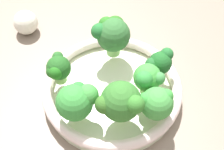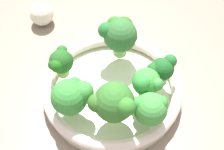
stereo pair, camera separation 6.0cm
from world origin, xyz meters
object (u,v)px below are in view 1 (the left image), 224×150
broccoli_floret_1 (112,34)px  broccoli_floret_3 (157,103)px  broccoli_floret_2 (58,69)px  broccoli_floret_5 (160,63)px  bowl (112,91)px  broccoli_floret_0 (120,102)px  broccoli_floret_6 (77,101)px  broccoli_floret_4 (148,78)px  garlic_bulb (26,22)px

broccoli_floret_1 → broccoli_floret_3: bearing=-151.3°
broccoli_floret_2 → broccoli_floret_5: (2.11, -18.18, 0.04)cm
bowl → broccoli_floret_0: (-6.77, -1.66, 6.42)cm
broccoli_floret_6 → broccoli_floret_4: bearing=-66.3°
bowl → broccoli_floret_2: (0.65, 9.66, 5.26)cm
garlic_bulb → broccoli_floret_5: bearing=-116.9°
bowl → broccoli_floret_0: 9.47cm
broccoli_floret_6 → broccoli_floret_5: bearing=-57.1°
broccoli_floret_3 → garlic_bulb: bearing=49.7°
bowl → broccoli_floret_6: (-6.31, 5.50, 5.69)cm
broccoli_floret_3 → broccoli_floret_6: broccoli_floret_6 is taller
bowl → broccoli_floret_5: broccoli_floret_5 is taller
broccoli_floret_2 → broccoli_floret_6: bearing=-149.1°
broccoli_floret_1 → broccoli_floret_6: size_ratio=1.14×
bowl → broccoli_floret_4: (-1.18, -6.19, 5.68)cm
broccoli_floret_0 → broccoli_floret_1: bearing=7.5°
broccoli_floret_1 → broccoli_floret_5: broccoli_floret_1 is taller
broccoli_floret_6 → broccoli_floret_3: bearing=-88.9°
bowl → broccoli_floret_5: bearing=-72.0°
bowl → broccoli_floret_3: (-6.05, -7.56, 5.44)cm
broccoli_floret_0 → broccoli_floret_5: size_ratio=1.34×
broccoli_floret_3 → broccoli_floret_0: bearing=97.0°
broccoli_floret_0 → broccoli_floret_5: (9.53, -6.86, -1.12)cm
broccoli_floret_4 → broccoli_floret_6: size_ratio=0.93×
broccoli_floret_0 → broccoli_floret_6: broccoli_floret_0 is taller
broccoli_floret_0 → broccoli_floret_4: size_ratio=1.21×
broccoli_floret_4 → broccoli_floret_5: (3.94, -2.33, -0.38)cm
bowl → broccoli_floret_6: bearing=138.9°
broccoli_floret_3 → broccoli_floret_6: bearing=91.1°
broccoli_floret_1 → broccoli_floret_4: 11.64cm
broccoli_floret_1 → broccoli_floret_4: broccoli_floret_1 is taller
broccoli_floret_2 → broccoli_floret_3: broccoli_floret_3 is taller
broccoli_floret_0 → garlic_bulb: size_ratio=1.49×
bowl → broccoli_floret_3: size_ratio=4.11×
broccoli_floret_5 → broccoli_floret_6: bearing=122.9°
broccoli_floret_0 → broccoli_floret_1: broccoli_floret_1 is taller
broccoli_floret_1 → broccoli_floret_6: bearing=160.7°
broccoli_floret_2 → garlic_bulb: bearing=31.4°
broccoli_floret_5 → broccoli_floret_1: bearing=57.6°
bowl → broccoli_floret_6: broccoli_floret_6 is taller
broccoli_floret_2 → broccoli_floret_6: broccoli_floret_6 is taller
broccoli_floret_5 → broccoli_floret_6: broccoli_floret_6 is taller
broccoli_floret_6 → broccoli_floret_0: bearing=-93.7°
broccoli_floret_2 → broccoli_floret_3: (-6.70, -17.22, 0.17)cm
broccoli_floret_4 → garlic_bulb: bearing=54.8°
broccoli_floret_6 → garlic_bulb: broccoli_floret_6 is taller
bowl → broccoli_floret_5: 10.40cm
bowl → broccoli_floret_6: 10.12cm
broccoli_floret_0 → broccoli_floret_3: broccoli_floret_0 is taller
broccoli_floret_4 → broccoli_floret_6: (-5.13, 11.69, 0.01)cm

